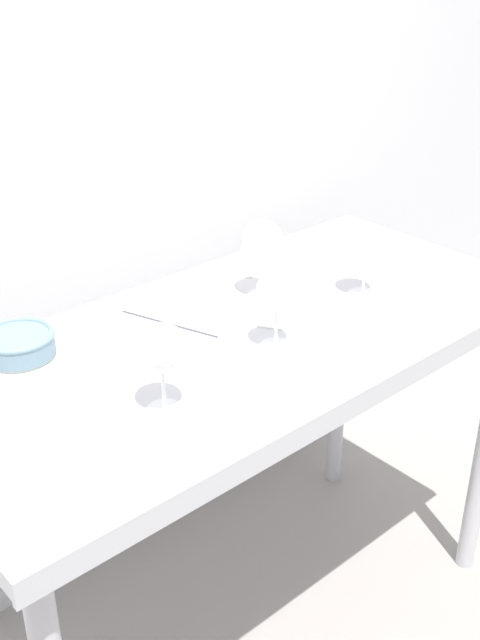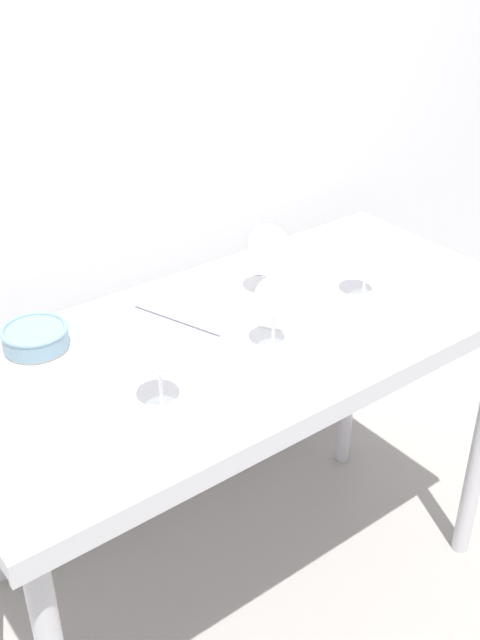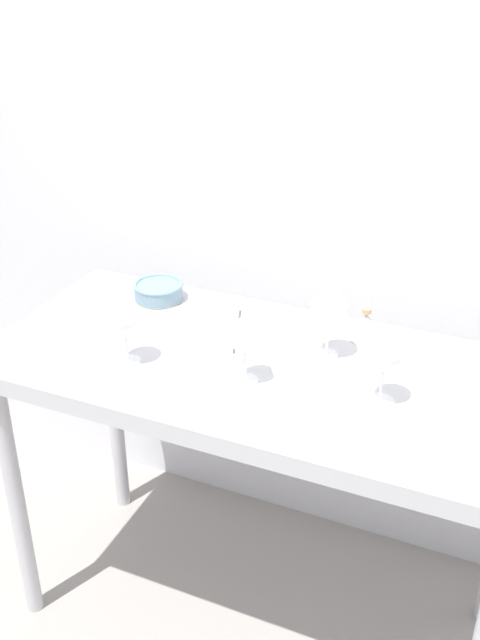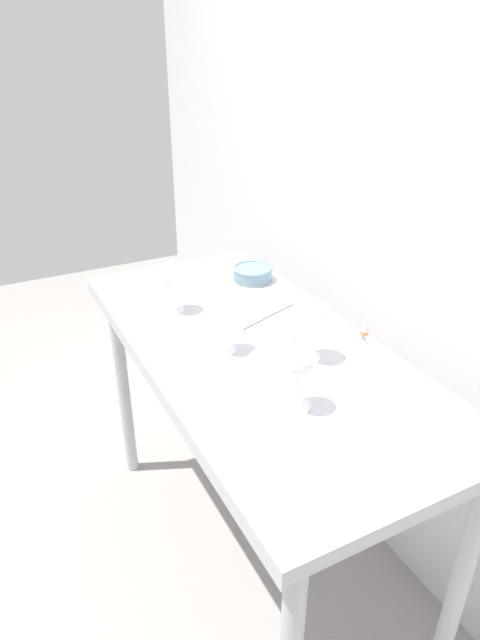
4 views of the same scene
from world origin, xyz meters
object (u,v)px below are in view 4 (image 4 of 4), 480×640
tasting_sheet_upper (399,406)px  tasting_sheet_lower (258,377)px  wine_glass_far_right (313,316)px  tasting_bowl (252,273)px  wine_glass_near_center (224,313)px  wine_glass_near_left (173,276)px  open_notebook (269,318)px  decanter_funnel (363,346)px  wine_glass_near_right (300,363)px

tasting_sheet_upper → tasting_sheet_lower: (-0.27, -0.24, 0.00)m
wine_glass_far_right → tasting_bowl: wine_glass_far_right is taller
wine_glass_near_center → tasting_sheet_upper: bearing=31.4°
wine_glass_far_right → tasting_bowl: 0.57m
wine_glass_near_left → wine_glass_far_right: 0.50m
wine_glass_near_center → open_notebook: size_ratio=0.46×
decanter_funnel → wine_glass_near_center: bearing=-122.8°
tasting_sheet_upper → tasting_bowl: (-0.84, 0.05, 0.03)m
tasting_sheet_lower → tasting_bowl: size_ratio=1.84×
wine_glass_near_left → wine_glass_near_right: bearing=7.0°
wine_glass_near_right → open_notebook: bearing=158.7°
wine_glass_near_center → tasting_bowl: wine_glass_near_center is taller
wine_glass_near_left → wine_glass_near_right: (0.63, 0.08, 0.00)m
open_notebook → tasting_sheet_upper: (0.54, 0.05, -0.00)m
wine_glass_near_right → tasting_bowl: wine_glass_near_right is taller
open_notebook → tasting_sheet_upper: 0.55m
tasting_sheet_upper → tasting_sheet_lower: 0.36m
wine_glass_near_left → wine_glass_near_center: (0.31, 0.03, -0.00)m
decanter_funnel → wine_glass_near_left: bearing=-145.1°
wine_glass_near_left → tasting_sheet_upper: size_ratio=0.75×
wine_glass_far_right → decanter_funnel: bearing=62.9°
wine_glass_near_left → wine_glass_near_center: 0.31m
wine_glass_near_right → tasting_sheet_upper: bearing=63.1°
open_notebook → tasting_sheet_lower: size_ratio=1.36×
wine_glass_near_right → wine_glass_near_center: bearing=-172.4°
tasting_sheet_lower → decanter_funnel: size_ratio=2.27×
wine_glass_near_left → tasting_sheet_upper: bearing=22.0°
open_notebook → decanter_funnel: size_ratio=3.07×
wine_glass_near_right → open_notebook: 0.48m
wine_glass_near_left → tasting_bowl: (-0.10, 0.34, -0.09)m
wine_glass_near_right → tasting_sheet_lower: 0.20m
open_notebook → decanter_funnel: 0.34m
wine_glass_near_center → decanter_funnel: bearing=57.2°
wine_glass_near_right → tasting_bowl: size_ratio=1.19×
wine_glass_near_center → tasting_bowl: bearing=142.8°
wine_glass_near_left → tasting_sheet_lower: wine_glass_near_left is taller
wine_glass_near_center → tasting_sheet_upper: wine_glass_near_center is taller
wine_glass_far_right → wine_glass_near_left: bearing=-152.8°
wine_glass_near_right → wine_glass_near_center: wine_glass_near_right is taller
wine_glass_far_right → wine_glass_near_right: bearing=-41.0°
wine_glass_near_left → wine_glass_near_center: wine_glass_near_left is taller
wine_glass_near_left → wine_glass_far_right: wine_glass_far_right is taller
wine_glass_near_left → tasting_bowl: bearing=106.6°
tasting_bowl → wine_glass_near_left: bearing=-73.4°
wine_glass_far_right → wine_glass_near_right: 0.23m
wine_glass_far_right → wine_glass_near_center: wine_glass_far_right is taller
open_notebook → tasting_sheet_lower: open_notebook is taller
open_notebook → tasting_bowl: bearing=142.1°
wine_glass_near_left → tasting_bowl: 0.37m
wine_glass_far_right → open_notebook: wine_glass_far_right is taller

